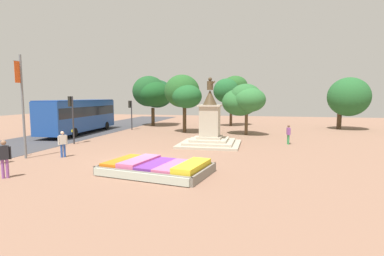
{
  "coord_description": "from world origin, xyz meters",
  "views": [
    {
      "loc": [
        6.4,
        -15.99,
        3.76
      ],
      "look_at": [
        2.24,
        3.04,
        1.71
      ],
      "focal_mm": 28.0,
      "sensor_mm": 36.0,
      "label": 1
    }
  ],
  "objects_px": {
    "statue_monument": "(210,130)",
    "pedestrian_with_handbag": "(288,133)",
    "traffic_light_far_corner": "(131,109)",
    "pedestrian_near_planter": "(63,142)",
    "pedestrian_crossing_plaza": "(4,156)",
    "traffic_light_mid_block": "(72,111)",
    "city_bus": "(79,114)",
    "kerb_bollard_mid_b": "(26,150)",
    "flower_planter": "(156,168)",
    "banner_pole": "(23,105)",
    "kerb_bollard_north": "(62,141)"
  },
  "relations": [
    {
      "from": "city_bus",
      "to": "pedestrian_with_handbag",
      "type": "bearing_deg",
      "value": -8.13
    },
    {
      "from": "banner_pole",
      "to": "kerb_bollard_north",
      "type": "bearing_deg",
      "value": 96.87
    },
    {
      "from": "traffic_light_far_corner",
      "to": "kerb_bollard_mid_b",
      "type": "distance_m",
      "value": 15.47
    },
    {
      "from": "kerb_bollard_north",
      "to": "pedestrian_crossing_plaza",
      "type": "bearing_deg",
      "value": -70.21
    },
    {
      "from": "traffic_light_mid_block",
      "to": "city_bus",
      "type": "bearing_deg",
      "value": 118.71
    },
    {
      "from": "flower_planter",
      "to": "statue_monument",
      "type": "height_order",
      "value": "statue_monument"
    },
    {
      "from": "traffic_light_far_corner",
      "to": "pedestrian_near_planter",
      "type": "bearing_deg",
      "value": -81.78
    },
    {
      "from": "traffic_light_far_corner",
      "to": "banner_pole",
      "type": "xyz_separation_m",
      "value": [
        0.19,
        -16.06,
        0.95
      ]
    },
    {
      "from": "statue_monument",
      "to": "kerb_bollard_north",
      "type": "relative_size",
      "value": 5.71
    },
    {
      "from": "flower_planter",
      "to": "banner_pole",
      "type": "relative_size",
      "value": 0.91
    },
    {
      "from": "pedestrian_near_planter",
      "to": "flower_planter",
      "type": "bearing_deg",
      "value": -19.92
    },
    {
      "from": "kerb_bollard_north",
      "to": "statue_monument",
      "type": "bearing_deg",
      "value": 16.12
    },
    {
      "from": "traffic_light_far_corner",
      "to": "pedestrian_near_planter",
      "type": "height_order",
      "value": "traffic_light_far_corner"
    },
    {
      "from": "statue_monument",
      "to": "pedestrian_with_handbag",
      "type": "bearing_deg",
      "value": 16.53
    },
    {
      "from": "city_bus",
      "to": "kerb_bollard_mid_b",
      "type": "relative_size",
      "value": 15.09
    },
    {
      "from": "traffic_light_mid_block",
      "to": "kerb_bollard_mid_b",
      "type": "relative_size",
      "value": 5.01
    },
    {
      "from": "pedestrian_near_planter",
      "to": "kerb_bollard_north",
      "type": "bearing_deg",
      "value": 126.69
    },
    {
      "from": "traffic_light_far_corner",
      "to": "flower_planter",
      "type": "bearing_deg",
      "value": -62.68
    },
    {
      "from": "pedestrian_crossing_plaza",
      "to": "kerb_bollard_north",
      "type": "distance_m",
      "value": 8.76
    },
    {
      "from": "flower_planter",
      "to": "kerb_bollard_mid_b",
      "type": "distance_m",
      "value": 9.87
    },
    {
      "from": "kerb_bollard_mid_b",
      "to": "pedestrian_with_handbag",
      "type": "bearing_deg",
      "value": 26.51
    },
    {
      "from": "pedestrian_near_planter",
      "to": "kerb_bollard_mid_b",
      "type": "relative_size",
      "value": 2.16
    },
    {
      "from": "traffic_light_mid_block",
      "to": "traffic_light_far_corner",
      "type": "bearing_deg",
      "value": 88.11
    },
    {
      "from": "traffic_light_mid_block",
      "to": "kerb_bollard_north",
      "type": "bearing_deg",
      "value": -88.97
    },
    {
      "from": "flower_planter",
      "to": "kerb_bollard_mid_b",
      "type": "xyz_separation_m",
      "value": [
        -9.56,
        2.41,
        0.12
      ]
    },
    {
      "from": "traffic_light_mid_block",
      "to": "kerb_bollard_mid_b",
      "type": "bearing_deg",
      "value": -90.51
    },
    {
      "from": "pedestrian_crossing_plaza",
      "to": "kerb_bollard_north",
      "type": "relative_size",
      "value": 1.95
    },
    {
      "from": "banner_pole",
      "to": "kerb_bollard_north",
      "type": "relative_size",
      "value": 6.82
    },
    {
      "from": "traffic_light_far_corner",
      "to": "kerb_bollard_north",
      "type": "xyz_separation_m",
      "value": [
        -0.32,
        -11.85,
        -1.84
      ]
    },
    {
      "from": "statue_monument",
      "to": "pedestrian_crossing_plaza",
      "type": "xyz_separation_m",
      "value": [
        -7.76,
        -11.33,
        -0.16
      ]
    },
    {
      "from": "banner_pole",
      "to": "city_bus",
      "type": "xyz_separation_m",
      "value": [
        -4.02,
        11.98,
        -1.31
      ]
    },
    {
      "from": "statue_monument",
      "to": "pedestrian_with_handbag",
      "type": "xyz_separation_m",
      "value": [
        5.99,
        1.78,
        -0.31
      ]
    },
    {
      "from": "kerb_bollard_north",
      "to": "pedestrian_with_handbag",
      "type": "bearing_deg",
      "value": 16.27
    },
    {
      "from": "flower_planter",
      "to": "pedestrian_with_handbag",
      "type": "height_order",
      "value": "pedestrian_with_handbag"
    },
    {
      "from": "traffic_light_mid_block",
      "to": "pedestrian_crossing_plaza",
      "type": "xyz_separation_m",
      "value": [
        2.99,
        -9.63,
        -1.56
      ]
    },
    {
      "from": "traffic_light_mid_block",
      "to": "pedestrian_crossing_plaza",
      "type": "relative_size",
      "value": 2.13
    },
    {
      "from": "statue_monument",
      "to": "pedestrian_near_planter",
      "type": "distance_m",
      "value": 10.46
    },
    {
      "from": "banner_pole",
      "to": "city_bus",
      "type": "distance_m",
      "value": 12.7
    },
    {
      "from": "traffic_light_far_corner",
      "to": "pedestrian_crossing_plaza",
      "type": "height_order",
      "value": "traffic_light_far_corner"
    },
    {
      "from": "banner_pole",
      "to": "pedestrian_near_planter",
      "type": "bearing_deg",
      "value": 22.28
    },
    {
      "from": "traffic_light_far_corner",
      "to": "kerb_bollard_mid_b",
      "type": "relative_size",
      "value": 4.37
    },
    {
      "from": "banner_pole",
      "to": "kerb_bollard_north",
      "type": "xyz_separation_m",
      "value": [
        -0.51,
        4.21,
        -2.8
      ]
    },
    {
      "from": "traffic_light_mid_block",
      "to": "banner_pole",
      "type": "height_order",
      "value": "banner_pole"
    },
    {
      "from": "statue_monument",
      "to": "kerb_bollard_mid_b",
      "type": "xyz_separation_m",
      "value": [
        -10.79,
        -6.6,
        -0.8
      ]
    },
    {
      "from": "banner_pole",
      "to": "pedestrian_near_planter",
      "type": "distance_m",
      "value": 3.19
    },
    {
      "from": "kerb_bollard_north",
      "to": "banner_pole",
      "type": "bearing_deg",
      "value": -83.13
    },
    {
      "from": "statue_monument",
      "to": "banner_pole",
      "type": "height_order",
      "value": "banner_pole"
    },
    {
      "from": "city_bus",
      "to": "pedestrian_near_planter",
      "type": "height_order",
      "value": "city_bus"
    },
    {
      "from": "pedestrian_crossing_plaza",
      "to": "kerb_bollard_north",
      "type": "height_order",
      "value": "pedestrian_crossing_plaza"
    },
    {
      "from": "statue_monument",
      "to": "traffic_light_mid_block",
      "type": "relative_size",
      "value": 1.38
    }
  ]
}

